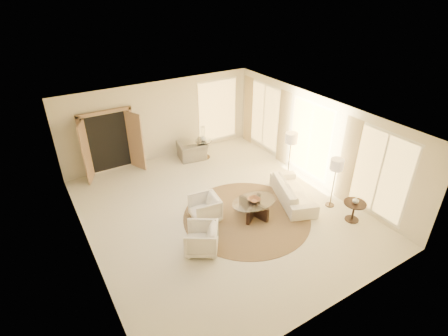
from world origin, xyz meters
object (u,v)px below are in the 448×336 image
end_vase (356,200)px  end_table (354,208)px  floor_lamp_far (337,167)px  armchair_right (201,238)px  coffee_table (254,206)px  accent_chair (192,148)px  bowl (254,200)px  floor_lamp_near (291,140)px  armchair_left (205,207)px  sofa (293,192)px  side_vase (203,138)px  side_table (204,147)px

end_vase → end_table: bearing=180.0°
end_vase → floor_lamp_far: bearing=90.0°
armchair_right → coffee_table: armchair_right is taller
armchair_right → floor_lamp_far: size_ratio=0.51×
end_table → end_vase: end_vase is taller
accent_chair → coffee_table: size_ratio=0.58×
armchair_right → bowl: bearing=137.9°
coffee_table → end_vase: end_vase is taller
end_vase → floor_lamp_near: bearing=90.0°
armchair_left → floor_lamp_far: (3.41, -1.36, 0.91)m
sofa → floor_lamp_near: size_ratio=1.28×
armchair_left → floor_lamp_far: floor_lamp_far is taller
sofa → end_vase: bearing=-133.0°
end_table → bowl: end_table is taller
armchair_left → coffee_table: armchair_left is taller
sofa → bowl: 1.44m
end_vase → side_vase: side_vase is taller
accent_chair → coffee_table: (-0.11, -3.95, -0.12)m
sofa → floor_lamp_near: (0.77, 1.10, 1.06)m
accent_chair → side_table: (0.40, -0.13, -0.02)m
end_table → floor_lamp_near: bearing=90.0°
sofa → bowl: (-1.42, -0.00, 0.22)m
floor_lamp_far → bowl: floor_lamp_far is taller
armchair_left → floor_lamp_far: size_ratio=0.50×
sofa → armchair_right: 3.36m
coffee_table → armchair_left: bearing=154.6°
armchair_left → armchair_right: bearing=-25.1°
armchair_left → end_table: size_ratio=1.28×
side_table → armchair_left: bearing=-118.1°
floor_lamp_near → armchair_right: bearing=-158.8°
floor_lamp_far → bowl: size_ratio=4.61×
accent_chair → side_table: accent_chair is taller
armchair_right → floor_lamp_far: bearing=119.5°
sofa → floor_lamp_near: floor_lamp_near is taller
armchair_right → floor_lamp_near: size_ratio=0.49×
armchair_right → accent_chair: 4.87m
armchair_left → side_table: (1.73, 3.24, 0.03)m
armchair_left → coffee_table: (1.22, -0.58, -0.08)m
armchair_right → coffee_table: (1.90, 0.48, -0.09)m
sofa → floor_lamp_far: bearing=-114.2°
armchair_right → end_table: armchair_right is taller
armchair_left → side_vase: side_vase is taller
coffee_table → armchair_right: bearing=-165.7°
floor_lamp_far → side_vase: bearing=110.2°
armchair_left → bowl: armchair_left is taller
armchair_right → side_vase: (2.41, 4.30, 0.40)m
armchair_right → side_vase: bearing=-175.6°
bowl → side_vase: size_ratio=1.42×
coffee_table → side_vase: (0.50, 3.82, 0.48)m
sofa → coffee_table: bearing=111.1°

